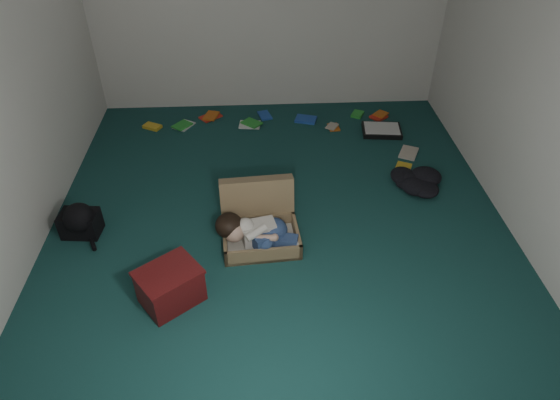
{
  "coord_description": "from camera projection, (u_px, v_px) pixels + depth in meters",
  "views": [
    {
      "loc": [
        -0.17,
        -3.39,
        2.87
      ],
      "look_at": [
        0.0,
        -0.15,
        0.35
      ],
      "focal_mm": 32.0,
      "sensor_mm": 36.0,
      "label": 1
    }
  ],
  "objects": [
    {
      "name": "wall_front",
      "position": [
        310.0,
        343.0,
        1.87
      ],
      "size": [
        4.5,
        0.0,
        4.5
      ],
      "primitive_type": "plane",
      "rotation": [
        -1.57,
        0.0,
        0.0
      ],
      "color": "white",
      "rests_on": "ground"
    },
    {
      "name": "paper_tray",
      "position": [
        382.0,
        130.0,
        5.65
      ],
      "size": [
        0.46,
        0.37,
        0.06
      ],
      "rotation": [
        0.0,
        0.0,
        -0.11
      ],
      "color": "black",
      "rests_on": "floor"
    },
    {
      "name": "clothing_pile",
      "position": [
        414.0,
        180.0,
        4.81
      ],
      "size": [
        0.48,
        0.4,
        0.14
      ],
      "primitive_type": null,
      "rotation": [
        0.0,
        0.0,
        0.09
      ],
      "color": "black",
      "rests_on": "floor"
    },
    {
      "name": "wall_right",
      "position": [
        546.0,
        79.0,
        3.73
      ],
      "size": [
        0.0,
        4.5,
        4.5
      ],
      "primitive_type": "plane",
      "rotation": [
        1.57,
        0.0,
        -1.57
      ],
      "color": "white",
      "rests_on": "ground"
    },
    {
      "name": "suitcase",
      "position": [
        259.0,
        223.0,
        4.21
      ],
      "size": [
        0.67,
        0.66,
        0.46
      ],
      "rotation": [
        0.0,
        0.0,
        0.08
      ],
      "color": "olive",
      "rests_on": "floor"
    },
    {
      "name": "book_scatter",
      "position": [
        301.0,
        128.0,
        5.73
      ],
      "size": [
        3.0,
        1.45,
        0.02
      ],
      "color": "yellow",
      "rests_on": "floor"
    },
    {
      "name": "maroon_bin",
      "position": [
        170.0,
        286.0,
        3.63
      ],
      "size": [
        0.55,
        0.53,
        0.3
      ],
      "rotation": [
        0.0,
        0.0,
        0.64
      ],
      "color": "#4F1011",
      "rests_on": "floor"
    },
    {
      "name": "floor",
      "position": [
        279.0,
        221.0,
        4.44
      ],
      "size": [
        4.5,
        4.5,
        0.0
      ],
      "primitive_type": "plane",
      "color": "#16413E",
      "rests_on": "ground"
    },
    {
      "name": "backpack",
      "position": [
        80.0,
        223.0,
        4.24
      ],
      "size": [
        0.42,
        0.35,
        0.24
      ],
      "primitive_type": null,
      "rotation": [
        0.0,
        0.0,
        -0.1
      ],
      "color": "black",
      "rests_on": "floor"
    },
    {
      "name": "person",
      "position": [
        256.0,
        232.0,
        4.05
      ],
      "size": [
        0.69,
        0.33,
        0.29
      ],
      "rotation": [
        0.0,
        0.0,
        0.08
      ],
      "color": "silver",
      "rests_on": "suitcase"
    }
  ]
}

